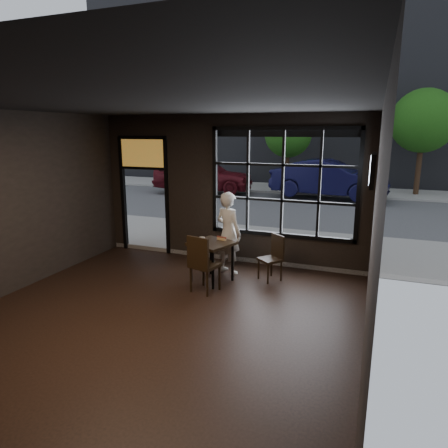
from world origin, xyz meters
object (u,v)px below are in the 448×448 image
at_px(cafe_table, 212,262).
at_px(navy_car, 329,179).
at_px(man, 228,233).
at_px(chair_near, 205,263).

height_order(cafe_table, navy_car, navy_car).
height_order(cafe_table, man, man).
relative_size(chair_near, man, 0.63).
distance_m(man, navy_car, 10.01).
distance_m(cafe_table, navy_car, 10.60).
distance_m(cafe_table, chair_near, 0.52).
bearing_deg(navy_car, chair_near, -177.69).
bearing_deg(man, chair_near, 111.04).
xyz_separation_m(chair_near, navy_car, (0.91, 11.04, 0.36)).
relative_size(chair_near, navy_car, 0.22).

